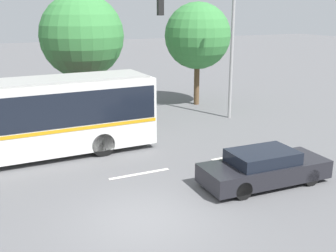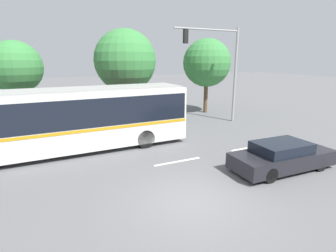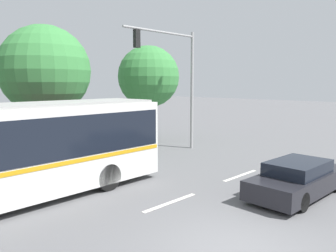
# 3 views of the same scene
# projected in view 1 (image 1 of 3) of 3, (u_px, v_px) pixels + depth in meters

# --- Properties ---
(ground_plane) EXTENTS (140.00, 140.00, 0.00)m
(ground_plane) POSITION_uv_depth(u_px,v_px,m) (143.00, 219.00, 12.29)
(ground_plane) COLOR #5B5B5E
(city_bus) EXTENTS (11.79, 2.76, 3.27)m
(city_bus) POSITION_uv_depth(u_px,v_px,m) (11.00, 116.00, 16.59)
(city_bus) COLOR silver
(city_bus) RESTS_ON ground
(sedan_foreground) EXTENTS (4.70, 1.92, 1.26)m
(sedan_foreground) POSITION_uv_depth(u_px,v_px,m) (264.00, 168.00, 14.62)
(sedan_foreground) COLOR black
(sedan_foreground) RESTS_ON ground
(traffic_light_pole) EXTENTS (5.25, 0.24, 6.91)m
(traffic_light_pole) POSITION_uv_depth(u_px,v_px,m) (212.00, 37.00, 21.95)
(traffic_light_pole) COLOR gray
(traffic_light_pole) RESTS_ON ground
(flowering_hedge) EXTENTS (9.73, 1.31, 1.59)m
(flowering_hedge) POSITION_uv_depth(u_px,v_px,m) (28.00, 121.00, 19.99)
(flowering_hedge) COLOR #286028
(flowering_hedge) RESTS_ON ground
(street_tree_centre) EXTENTS (4.62, 4.62, 6.90)m
(street_tree_centre) POSITION_uv_depth(u_px,v_px,m) (82.00, 36.00, 22.60)
(street_tree_centre) COLOR brown
(street_tree_centre) RESTS_ON ground
(street_tree_right) EXTENTS (4.15, 4.15, 6.46)m
(street_tree_right) POSITION_uv_depth(u_px,v_px,m) (198.00, 36.00, 25.83)
(street_tree_right) COLOR brown
(street_tree_right) RESTS_ON ground
(lane_stripe_near) EXTENTS (2.40, 0.16, 0.01)m
(lane_stripe_near) POSITION_uv_depth(u_px,v_px,m) (140.00, 174.00, 15.64)
(lane_stripe_near) COLOR silver
(lane_stripe_near) RESTS_ON ground
(lane_stripe_mid) EXTENTS (2.40, 0.16, 0.01)m
(lane_stripe_mid) POSITION_uv_depth(u_px,v_px,m) (236.00, 156.00, 17.57)
(lane_stripe_mid) COLOR silver
(lane_stripe_mid) RESTS_ON ground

